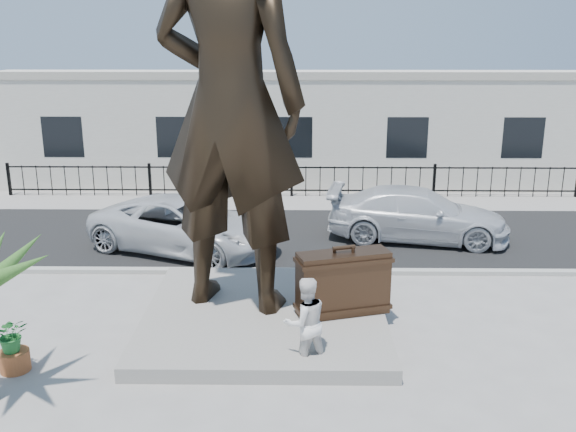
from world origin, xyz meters
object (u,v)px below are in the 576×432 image
tourist (305,322)px  car_white (185,225)px  statue (229,102)px  suitcase (343,283)px

tourist → car_white: tourist is taller
statue → car_white: bearing=-51.3°
statue → car_white: (-1.84, 4.36, -3.97)m
suitcase → car_white: suitcase is taller
statue → tourist: (1.57, -2.32, -3.86)m
suitcase → tourist: (-0.83, -1.76, -0.09)m
suitcase → tourist: 1.95m
statue → suitcase: (2.40, -0.56, -3.76)m
statue → tourist: statue is taller
statue → suitcase: size_ratio=4.55×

